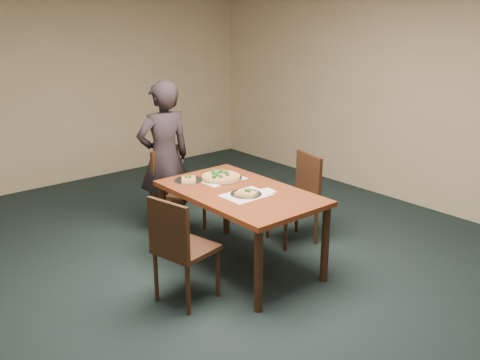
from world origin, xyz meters
TOP-DOWN VIEW (x-y plane):
  - ground at (0.00, 0.00)m, footprint 8.00×8.00m
  - room_shell at (0.00, 0.00)m, footprint 8.00×8.00m
  - dining_table at (0.26, 0.48)m, footprint 0.90×1.50m
  - chair_far at (0.27, 1.59)m, footprint 0.53×0.53m
  - chair_left at (-0.52, 0.30)m, footprint 0.50×0.50m
  - chair_right at (1.12, 0.57)m, footprint 0.50×0.50m
  - diner at (0.21, 1.66)m, footprint 0.63×0.45m
  - placemat_main at (0.35, 0.86)m, footprint 0.42×0.32m
  - placemat_near at (0.23, 0.36)m, footprint 0.40×0.30m
  - pizza_pan at (0.34, 0.86)m, footprint 0.41×0.41m
  - slice_plate_near at (0.23, 0.35)m, footprint 0.28×0.28m
  - slice_plate_far at (0.07, 1.01)m, footprint 0.28×0.28m
  - napkin at (0.43, 0.31)m, footprint 0.16×0.16m

SIDE VIEW (x-z plane):
  - ground at x=0.00m, z-range 0.00..0.00m
  - chair_far at x=0.27m, z-range 0.06..0.97m
  - chair_left at x=-0.52m, z-range 0.06..0.97m
  - chair_right at x=1.12m, z-range 0.06..0.97m
  - dining_table at x=0.26m, z-range 0.28..1.03m
  - placemat_main at x=0.35m, z-range 0.75..0.75m
  - placemat_near at x=0.23m, z-range 0.75..0.75m
  - napkin at x=0.43m, z-range 0.75..0.76m
  - slice_plate_far at x=0.07m, z-range 0.73..0.79m
  - slice_plate_near at x=0.23m, z-range 0.74..0.79m
  - pizza_pan at x=0.34m, z-range 0.74..0.81m
  - diner at x=0.21m, z-range 0.00..1.63m
  - room_shell at x=0.00m, z-range -2.26..5.74m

